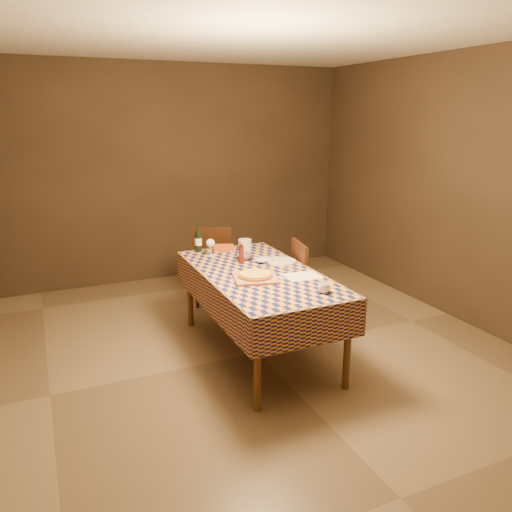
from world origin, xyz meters
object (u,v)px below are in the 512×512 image
object	(u,v)px
cutting_board	(255,278)
white_plate	(281,261)
chair_right	(310,283)
pizza	(255,275)
dining_table	(258,280)
bowl	(244,257)
chair_far	(213,260)
wine_bottle	(198,241)

from	to	relation	value
cutting_board	white_plate	world-z (taller)	cutting_board
chair_right	pizza	bearing A→B (deg)	-154.57
dining_table	bowl	bearing A→B (deg)	84.76
cutting_board	pizza	size ratio (longest dim) A/B	1.09
white_plate	chair_far	size ratio (longest dim) A/B	0.29
wine_bottle	chair_far	distance (m)	0.63
bowl	white_plate	xyz separation A→B (m)	(0.28, -0.22, -0.02)
dining_table	white_plate	world-z (taller)	white_plate
cutting_board	chair_far	world-z (taller)	chair_far
pizza	chair_right	world-z (taller)	chair_right
wine_bottle	chair_far	world-z (taller)	wine_bottle
white_plate	cutting_board	bearing A→B (deg)	-139.80
dining_table	cutting_board	world-z (taller)	cutting_board
bowl	chair_far	distance (m)	0.93
dining_table	bowl	size ratio (longest dim) A/B	12.32
pizza	bowl	xyz separation A→B (m)	(0.14, 0.57, -0.01)
pizza	white_plate	bearing A→B (deg)	40.20
dining_table	cutting_board	bearing A→B (deg)	-121.46
bowl	chair_far	size ratio (longest dim) A/B	0.16
cutting_board	bowl	distance (m)	0.58
dining_table	chair_right	world-z (taller)	chair_right
bowl	chair_far	world-z (taller)	chair_far
pizza	cutting_board	bearing A→B (deg)	-135.00
white_plate	chair_right	xyz separation A→B (m)	(0.31, -0.00, -0.26)
bowl	chair_right	distance (m)	0.69
pizza	chair_far	size ratio (longest dim) A/B	0.35
wine_bottle	chair_right	size ratio (longest dim) A/B	0.30
cutting_board	bowl	size ratio (longest dim) A/B	2.37
dining_table	white_plate	size ratio (longest dim) A/B	6.76
wine_bottle	white_plate	distance (m)	0.90
white_plate	dining_table	bearing A→B (deg)	-149.49
bowl	cutting_board	bearing A→B (deg)	-103.72
white_plate	chair_far	world-z (taller)	chair_far
dining_table	cutting_board	size ratio (longest dim) A/B	5.20
white_plate	pizza	bearing A→B (deg)	-139.80
cutting_board	pizza	world-z (taller)	pizza
wine_bottle	chair_far	bearing A→B (deg)	54.83
bowl	chair_right	bearing A→B (deg)	-20.38
dining_table	wine_bottle	distance (m)	0.92
white_plate	bowl	bearing A→B (deg)	142.08
chair_right	bowl	bearing A→B (deg)	159.62
pizza	chair_far	distance (m)	1.49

